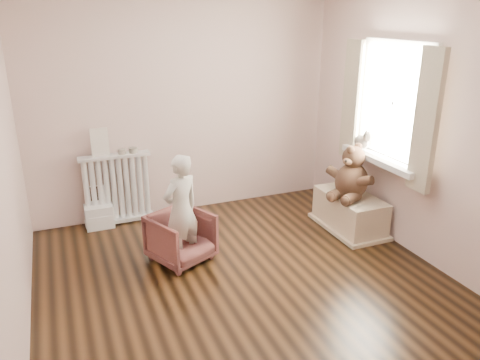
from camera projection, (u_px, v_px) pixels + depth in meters
name	position (u px, v px, depth m)	size (l,w,h in m)	color
floor	(243.00, 279.00, 4.28)	(3.60, 3.60, 0.01)	black
back_wall	(184.00, 104.00, 5.41)	(3.60, 0.02, 2.60)	beige
front_wall	(385.00, 233.00, 2.27)	(3.60, 0.02, 2.60)	beige
left_wall	(2.00, 168.00, 3.21)	(0.02, 3.60, 2.60)	beige
right_wall	(417.00, 124.00, 4.48)	(0.02, 3.60, 2.60)	beige
window	(395.00, 103.00, 4.67)	(0.03, 0.90, 1.10)	white
window_sill	(381.00, 159.00, 4.84)	(0.22, 1.10, 0.06)	silver
curtain_left	(426.00, 122.00, 4.16)	(0.06, 0.26, 1.30)	#BCB193
curtain_right	(352.00, 100.00, 5.15)	(0.06, 0.26, 1.30)	#BCB193
radiator	(118.00, 191.00, 5.31)	(0.78, 0.15, 0.82)	silver
paper_doll	(100.00, 142.00, 5.06)	(0.19, 0.02, 0.31)	beige
tin_a	(122.00, 152.00, 5.19)	(0.09, 0.09, 0.05)	#A59E8C
tin_b	(133.00, 150.00, 5.23)	(0.10, 0.10, 0.05)	#A59E8C
toy_vanity	(98.00, 204.00, 5.24)	(0.31, 0.22, 0.48)	silver
armchair	(181.00, 238.00, 4.54)	(0.53, 0.54, 0.49)	brown
child	(181.00, 210.00, 4.39)	(0.39, 0.26, 1.08)	beige
toy_bench	(350.00, 212.00, 5.24)	(0.45, 0.85, 0.40)	beige
teddy_bear	(352.00, 174.00, 5.01)	(0.48, 0.37, 0.59)	#342115
plush_cat	(363.00, 140.00, 5.08)	(0.16, 0.26, 0.22)	slate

